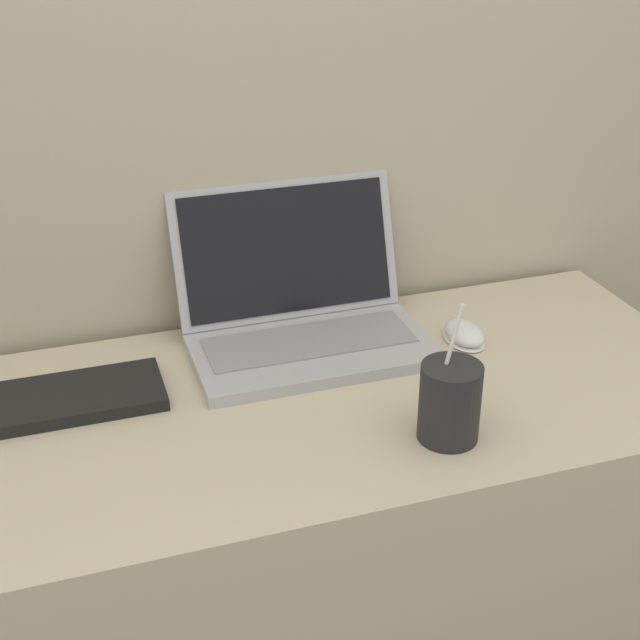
% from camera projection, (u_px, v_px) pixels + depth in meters
% --- Properties ---
extents(wall_back, '(7.00, 0.04, 2.50)m').
position_uv_depth(wall_back, '(216.00, 7.00, 1.37)').
color(wall_back, '#BCB299').
rests_on(wall_back, ground_plane).
extents(desk, '(1.39, 0.56, 0.73)m').
position_uv_depth(desk, '(285.00, 584.00, 1.50)').
color(desk, beige).
rests_on(desk, ground_plane).
extents(laptop, '(0.39, 0.29, 0.24)m').
position_uv_depth(laptop, '(302.00, 310.00, 1.48)').
color(laptop, '#ADADB2').
rests_on(laptop, desk).
extents(drink_cup, '(0.09, 0.09, 0.20)m').
position_uv_depth(drink_cup, '(450.00, 401.00, 1.23)').
color(drink_cup, '#232326').
rests_on(drink_cup, desk).
extents(computer_mouse, '(0.06, 0.10, 0.03)m').
position_uv_depth(computer_mouse, '(464.00, 334.00, 1.50)').
color(computer_mouse, white).
rests_on(computer_mouse, desk).
extents(external_keyboard, '(0.42, 0.13, 0.02)m').
position_uv_depth(external_keyboard, '(19.00, 407.00, 1.31)').
color(external_keyboard, black).
rests_on(external_keyboard, desk).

